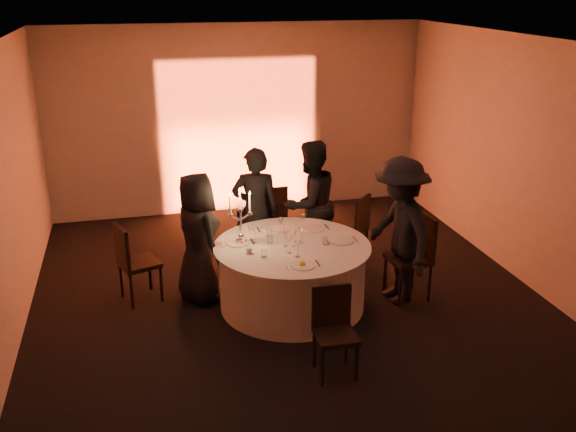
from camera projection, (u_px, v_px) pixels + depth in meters
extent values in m
plane|color=black|center=(292.00, 305.00, 7.57)|extent=(7.00, 7.00, 0.00)
plane|color=silver|center=(293.00, 43.00, 6.53)|extent=(7.00, 7.00, 0.00)
plane|color=#ADA6A0|center=(238.00, 120.00, 10.23)|extent=(7.00, 0.00, 7.00)
plane|color=#ADA6A0|center=(435.00, 353.00, 3.86)|extent=(7.00, 0.00, 7.00)
plane|color=#ADA6A0|center=(0.00, 206.00, 6.37)|extent=(0.00, 7.00, 7.00)
plane|color=#ADA6A0|center=(533.00, 166.00, 7.72)|extent=(0.00, 7.00, 7.00)
cube|color=black|center=(244.00, 211.00, 10.47)|extent=(0.25, 0.12, 0.10)
cylinder|color=black|center=(292.00, 304.00, 7.57)|extent=(0.60, 0.60, 0.03)
cylinder|color=black|center=(292.00, 276.00, 7.44)|extent=(0.20, 0.20, 0.75)
cylinder|color=silver|center=(292.00, 276.00, 7.44)|extent=(1.68, 1.68, 0.75)
cylinder|color=silver|center=(292.00, 246.00, 7.31)|extent=(1.80, 1.80, 0.02)
cube|color=black|center=(139.00, 263.00, 7.56)|extent=(0.54, 0.54, 0.05)
cube|color=black|center=(122.00, 246.00, 7.37)|extent=(0.18, 0.41, 0.49)
cylinder|color=black|center=(161.00, 283.00, 7.59)|extent=(0.04, 0.04, 0.45)
cylinder|color=black|center=(150.00, 272.00, 7.88)|extent=(0.04, 0.04, 0.45)
cylinder|color=black|center=(132.00, 291.00, 7.41)|extent=(0.04, 0.04, 0.45)
cylinder|color=black|center=(121.00, 280.00, 7.69)|extent=(0.04, 0.04, 0.45)
cube|color=black|center=(268.00, 221.00, 8.82)|extent=(0.46, 0.46, 0.05)
cube|color=black|center=(271.00, 206.00, 8.54)|extent=(0.45, 0.05, 0.51)
cylinder|color=black|center=(278.00, 231.00, 9.13)|extent=(0.04, 0.04, 0.48)
cylinder|color=black|center=(251.00, 234.00, 9.03)|extent=(0.04, 0.04, 0.48)
cylinder|color=black|center=(285.00, 241.00, 8.78)|extent=(0.04, 0.04, 0.48)
cylinder|color=black|center=(258.00, 244.00, 8.68)|extent=(0.04, 0.04, 0.48)
cube|color=black|center=(350.00, 229.00, 8.66)|extent=(0.57, 0.57, 0.05)
cube|color=black|center=(363.00, 214.00, 8.48)|extent=(0.32, 0.31, 0.46)
cylinder|color=black|center=(344.00, 238.00, 8.96)|extent=(0.04, 0.04, 0.43)
cylinder|color=black|center=(332.00, 246.00, 8.68)|extent=(0.04, 0.04, 0.43)
cylinder|color=black|center=(366.00, 243.00, 8.79)|extent=(0.04, 0.04, 0.43)
cylinder|color=black|center=(355.00, 251.00, 8.51)|extent=(0.04, 0.04, 0.43)
cube|color=black|center=(408.00, 259.00, 7.59)|extent=(0.49, 0.49, 0.05)
cube|color=black|center=(425.00, 235.00, 7.56)|extent=(0.08, 0.46, 0.52)
cylinder|color=black|center=(385.00, 274.00, 7.79)|extent=(0.04, 0.04, 0.49)
cylinder|color=black|center=(400.00, 288.00, 7.45)|extent=(0.04, 0.04, 0.49)
cylinder|color=black|center=(413.00, 270.00, 7.91)|extent=(0.04, 0.04, 0.49)
cylinder|color=black|center=(429.00, 283.00, 7.57)|extent=(0.04, 0.04, 0.49)
cube|color=black|center=(336.00, 336.00, 6.11)|extent=(0.40, 0.40, 0.05)
cube|color=black|center=(331.00, 305.00, 6.18)|extent=(0.39, 0.05, 0.44)
cylinder|color=black|center=(323.00, 367.00, 6.00)|extent=(0.04, 0.04, 0.41)
cylinder|color=black|center=(357.00, 363.00, 6.06)|extent=(0.04, 0.04, 0.41)
cylinder|color=black|center=(314.00, 348.00, 6.30)|extent=(0.04, 0.04, 0.41)
cylinder|color=black|center=(347.00, 345.00, 6.36)|extent=(0.04, 0.04, 0.41)
imported|color=black|center=(198.00, 238.00, 7.47)|extent=(0.76, 0.90, 1.56)
imported|color=black|center=(256.00, 211.00, 8.19)|extent=(0.68, 0.51, 1.67)
imported|color=black|center=(310.00, 204.00, 8.41)|extent=(1.02, 0.93, 1.69)
imported|color=black|center=(399.00, 231.00, 7.42)|extent=(0.77, 1.20, 1.75)
cylinder|color=white|center=(238.00, 243.00, 7.33)|extent=(0.26, 0.26, 0.01)
cube|color=#B9B9BE|center=(223.00, 245.00, 7.30)|extent=(0.01, 0.17, 0.01)
cube|color=#B9B9BE|center=(253.00, 242.00, 7.37)|extent=(0.02, 0.17, 0.01)
cylinder|color=white|center=(272.00, 228.00, 7.77)|extent=(0.26, 0.26, 0.01)
cube|color=#B9B9BE|center=(258.00, 230.00, 7.73)|extent=(0.02, 0.17, 0.01)
cube|color=#B9B9BE|center=(286.00, 227.00, 7.81)|extent=(0.02, 0.17, 0.01)
cylinder|color=white|center=(313.00, 228.00, 7.78)|extent=(0.29, 0.29, 0.01)
cube|color=#B9B9BE|center=(300.00, 229.00, 7.74)|extent=(0.02, 0.17, 0.01)
cube|color=#B9B9BE|center=(327.00, 227.00, 7.82)|extent=(0.01, 0.17, 0.01)
cylinder|color=white|center=(341.00, 241.00, 7.41)|extent=(0.29, 0.29, 0.01)
cube|color=#B9B9BE|center=(327.00, 242.00, 7.37)|extent=(0.02, 0.17, 0.01)
cube|color=#B9B9BE|center=(355.00, 239.00, 7.45)|extent=(0.01, 0.17, 0.01)
cylinder|color=white|center=(302.00, 265.00, 6.77)|extent=(0.27, 0.27, 0.01)
cube|color=#B9B9BE|center=(287.00, 267.00, 6.73)|extent=(0.02, 0.17, 0.01)
cube|color=#B9B9BE|center=(318.00, 264.00, 6.81)|extent=(0.02, 0.17, 0.01)
sphere|color=gold|center=(302.00, 261.00, 6.76)|extent=(0.07, 0.07, 0.07)
cylinder|color=white|center=(249.00, 253.00, 7.09)|extent=(0.11, 0.11, 0.01)
cylinder|color=white|center=(249.00, 250.00, 7.07)|extent=(0.07, 0.07, 0.06)
cylinder|color=silver|center=(241.00, 241.00, 7.38)|extent=(0.13, 0.13, 0.02)
sphere|color=silver|center=(241.00, 236.00, 7.36)|extent=(0.07, 0.07, 0.07)
cylinder|color=silver|center=(241.00, 225.00, 7.31)|extent=(0.03, 0.03, 0.35)
cylinder|color=silver|center=(240.00, 210.00, 7.25)|extent=(0.06, 0.06, 0.03)
cylinder|color=white|center=(240.00, 200.00, 7.21)|extent=(0.02, 0.02, 0.22)
cone|color=#FBA92D|center=(240.00, 189.00, 7.16)|extent=(0.02, 0.02, 0.04)
cylinder|color=silver|center=(236.00, 218.00, 7.27)|extent=(0.13, 0.02, 0.08)
cylinder|color=silver|center=(231.00, 215.00, 7.24)|extent=(0.05, 0.05, 0.03)
cylinder|color=white|center=(230.00, 205.00, 7.20)|extent=(0.02, 0.02, 0.22)
cone|color=#FBA92D|center=(230.00, 194.00, 7.15)|extent=(0.02, 0.02, 0.04)
cylinder|color=silver|center=(245.00, 217.00, 7.29)|extent=(0.13, 0.02, 0.08)
cylinder|color=silver|center=(250.00, 213.00, 7.29)|extent=(0.05, 0.05, 0.03)
cylinder|color=white|center=(250.00, 204.00, 7.25)|extent=(0.02, 0.02, 0.22)
cone|color=#FBA92D|center=(250.00, 192.00, 7.20)|extent=(0.02, 0.02, 0.04)
cylinder|color=white|center=(289.00, 253.00, 7.09)|extent=(0.06, 0.06, 0.01)
cylinder|color=white|center=(289.00, 248.00, 7.07)|extent=(0.01, 0.01, 0.10)
cone|color=white|center=(289.00, 241.00, 7.04)|extent=(0.07, 0.07, 0.09)
cylinder|color=white|center=(303.00, 229.00, 7.76)|extent=(0.06, 0.06, 0.01)
cylinder|color=white|center=(303.00, 225.00, 7.74)|extent=(0.01, 0.01, 0.10)
cone|color=white|center=(303.00, 218.00, 7.71)|extent=(0.07, 0.07, 0.09)
cylinder|color=white|center=(301.00, 243.00, 7.36)|extent=(0.06, 0.06, 0.01)
cylinder|color=white|center=(301.00, 238.00, 7.34)|extent=(0.01, 0.01, 0.10)
cone|color=white|center=(301.00, 231.00, 7.31)|extent=(0.07, 0.07, 0.09)
cylinder|color=white|center=(298.00, 257.00, 6.99)|extent=(0.06, 0.06, 0.01)
cylinder|color=white|center=(298.00, 252.00, 6.97)|extent=(0.01, 0.01, 0.10)
cone|color=white|center=(298.00, 245.00, 6.94)|extent=(0.07, 0.07, 0.09)
cylinder|color=white|center=(293.00, 246.00, 7.27)|extent=(0.06, 0.06, 0.01)
cylinder|color=white|center=(294.00, 242.00, 7.25)|extent=(0.01, 0.01, 0.10)
cone|color=white|center=(294.00, 234.00, 7.22)|extent=(0.07, 0.07, 0.09)
cylinder|color=white|center=(250.00, 240.00, 7.42)|extent=(0.06, 0.06, 0.01)
cylinder|color=white|center=(250.00, 236.00, 7.41)|extent=(0.01, 0.01, 0.10)
cone|color=white|center=(250.00, 229.00, 7.38)|extent=(0.07, 0.07, 0.09)
cylinder|color=white|center=(281.00, 233.00, 7.65)|extent=(0.06, 0.06, 0.01)
cylinder|color=white|center=(281.00, 228.00, 7.63)|extent=(0.01, 0.01, 0.10)
cone|color=white|center=(281.00, 221.00, 7.60)|extent=(0.07, 0.07, 0.09)
cylinder|color=white|center=(286.00, 246.00, 7.27)|extent=(0.06, 0.06, 0.01)
cylinder|color=white|center=(286.00, 242.00, 7.25)|extent=(0.01, 0.01, 0.10)
cone|color=white|center=(285.00, 234.00, 7.22)|extent=(0.07, 0.07, 0.09)
cylinder|color=white|center=(255.00, 243.00, 7.36)|extent=(0.06, 0.06, 0.01)
cylinder|color=white|center=(255.00, 238.00, 7.34)|extent=(0.01, 0.01, 0.10)
cone|color=white|center=(255.00, 231.00, 7.31)|extent=(0.07, 0.07, 0.09)
cylinder|color=white|center=(269.00, 233.00, 7.53)|extent=(0.07, 0.07, 0.09)
cylinder|color=white|center=(270.00, 240.00, 7.33)|extent=(0.07, 0.07, 0.09)
cylinder|color=white|center=(325.00, 241.00, 7.30)|extent=(0.07, 0.07, 0.09)
cylinder|color=white|center=(264.00, 253.00, 6.97)|extent=(0.07, 0.07, 0.09)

